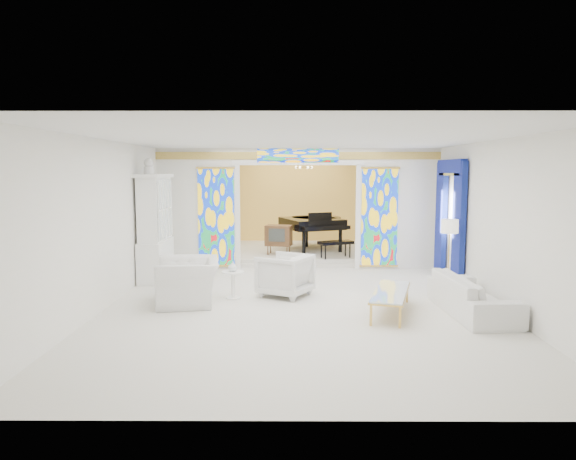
{
  "coord_description": "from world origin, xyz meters",
  "views": [
    {
      "loc": [
        -0.18,
        -10.8,
        2.45
      ],
      "look_at": [
        -0.24,
        0.2,
        1.18
      ],
      "focal_mm": 32.0,
      "sensor_mm": 36.0,
      "label": 1
    }
  ],
  "objects_px": {
    "armchair_left": "(188,281)",
    "grand_piano": "(315,223)",
    "coffee_table": "(391,293)",
    "china_cabinet": "(155,228)",
    "sofa": "(472,295)",
    "armchair_right": "(285,275)",
    "tv_console": "(279,235)"
  },
  "relations": [
    {
      "from": "china_cabinet",
      "to": "armchair_left",
      "type": "xyz_separation_m",
      "value": [
        1.14,
        -2.08,
        -0.76
      ]
    },
    {
      "from": "armchair_left",
      "to": "armchair_right",
      "type": "xyz_separation_m",
      "value": [
        1.79,
        0.58,
        0.0
      ]
    },
    {
      "from": "sofa",
      "to": "grand_piano",
      "type": "relative_size",
      "value": 0.71
    },
    {
      "from": "china_cabinet",
      "to": "grand_piano",
      "type": "relative_size",
      "value": 0.87
    },
    {
      "from": "armchair_right",
      "to": "coffee_table",
      "type": "height_order",
      "value": "armchair_right"
    },
    {
      "from": "coffee_table",
      "to": "china_cabinet",
      "type": "bearing_deg",
      "value": 150.19
    },
    {
      "from": "coffee_table",
      "to": "grand_piano",
      "type": "bearing_deg",
      "value": 99.48
    },
    {
      "from": "sofa",
      "to": "tv_console",
      "type": "relative_size",
      "value": 2.8
    },
    {
      "from": "tv_console",
      "to": "coffee_table",
      "type": "bearing_deg",
      "value": -57.39
    },
    {
      "from": "sofa",
      "to": "tv_console",
      "type": "xyz_separation_m",
      "value": [
        -3.46,
        5.2,
        0.37
      ]
    },
    {
      "from": "china_cabinet",
      "to": "armchair_right",
      "type": "xyz_separation_m",
      "value": [
        2.93,
        -1.5,
        -0.75
      ]
    },
    {
      "from": "sofa",
      "to": "coffee_table",
      "type": "relative_size",
      "value": 1.2
    },
    {
      "from": "armchair_right",
      "to": "grand_piano",
      "type": "distance_m",
      "value": 5.01
    },
    {
      "from": "china_cabinet",
      "to": "grand_piano",
      "type": "xyz_separation_m",
      "value": [
        3.74,
        3.42,
        -0.23
      ]
    },
    {
      "from": "armchair_right",
      "to": "tv_console",
      "type": "bearing_deg",
      "value": -148.03
    },
    {
      "from": "sofa",
      "to": "coffee_table",
      "type": "height_order",
      "value": "sofa"
    },
    {
      "from": "grand_piano",
      "to": "coffee_table",
      "type": "bearing_deg",
      "value": -102.53
    },
    {
      "from": "armchair_left",
      "to": "sofa",
      "type": "xyz_separation_m",
      "value": [
        5.03,
        -0.66,
        -0.09
      ]
    },
    {
      "from": "armchair_right",
      "to": "grand_piano",
      "type": "xyz_separation_m",
      "value": [
        0.81,
        4.92,
        0.52
      ]
    },
    {
      "from": "armchair_right",
      "to": "armchair_left",
      "type": "bearing_deg",
      "value": -43.06
    },
    {
      "from": "armchair_left",
      "to": "armchair_right",
      "type": "height_order",
      "value": "armchair_right"
    },
    {
      "from": "tv_console",
      "to": "armchair_left",
      "type": "bearing_deg",
      "value": -98.1
    },
    {
      "from": "armchair_right",
      "to": "grand_piano",
      "type": "relative_size",
      "value": 0.29
    },
    {
      "from": "armchair_left",
      "to": "coffee_table",
      "type": "distance_m",
      "value": 3.69
    },
    {
      "from": "tv_console",
      "to": "grand_piano",
      "type": "bearing_deg",
      "value": 54.05
    },
    {
      "from": "armchair_left",
      "to": "tv_console",
      "type": "xyz_separation_m",
      "value": [
        1.57,
        4.54,
        0.29
      ]
    },
    {
      "from": "armchair_right",
      "to": "grand_piano",
      "type": "height_order",
      "value": "grand_piano"
    },
    {
      "from": "armchair_right",
      "to": "tv_console",
      "type": "xyz_separation_m",
      "value": [
        -0.22,
        3.96,
        0.28
      ]
    },
    {
      "from": "grand_piano",
      "to": "armchair_right",
      "type": "bearing_deg",
      "value": -121.41
    },
    {
      "from": "sofa",
      "to": "armchair_left",
      "type": "bearing_deg",
      "value": 79.68
    },
    {
      "from": "armchair_left",
      "to": "grand_piano",
      "type": "height_order",
      "value": "grand_piano"
    },
    {
      "from": "china_cabinet",
      "to": "grand_piano",
      "type": "bearing_deg",
      "value": 42.46
    }
  ]
}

